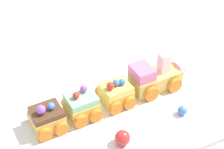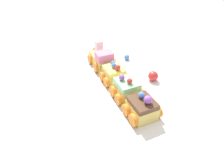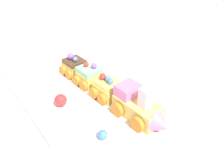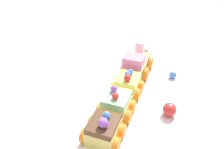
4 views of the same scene
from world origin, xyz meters
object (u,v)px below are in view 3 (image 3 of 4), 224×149
cake_train_locomotive (140,109)px  gumball_red (61,100)px  cake_car_mint (89,76)px  gumball_blue (103,135)px  cake_car_chocolate (75,67)px  cake_car_lemon (108,89)px

cake_train_locomotive → gumball_red: (-0.15, -0.11, -0.01)m
cake_car_mint → gumball_blue: size_ratio=3.75×
cake_train_locomotive → cake_car_chocolate: (-0.26, -0.01, -0.00)m
cake_car_lemon → gumball_blue: (0.11, -0.09, -0.01)m
gumball_blue → gumball_red: size_ratio=0.67×
cake_train_locomotive → cake_car_lemon: 0.11m
cake_car_mint → cake_car_chocolate: (-0.07, -0.00, -0.00)m
cake_car_chocolate → gumball_blue: bearing=-20.9°
cake_car_lemon → gumball_blue: 0.14m
cake_car_lemon → cake_car_chocolate: (-0.15, -0.01, -0.00)m
cake_train_locomotive → gumball_blue: 0.10m
gumball_red → cake_car_mint: bearing=110.2°
cake_car_lemon → gumball_red: 0.12m
cake_train_locomotive → gumball_blue: size_ratio=7.02×
cake_car_lemon → gumball_blue: cake_car_lemon is taller
gumball_blue → gumball_red: gumball_red is taller
cake_train_locomotive → gumball_red: cake_train_locomotive is taller
cake_train_locomotive → gumball_red: 0.19m
cake_car_lemon → cake_car_chocolate: cake_car_chocolate is taller
cake_car_lemon → cake_car_mint: bearing=179.8°
cake_train_locomotive → cake_car_lemon: (-0.11, -0.01, -0.00)m
cake_train_locomotive → gumball_red: bearing=-144.8°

